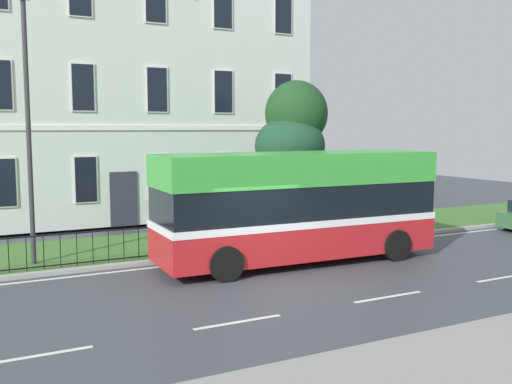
{
  "coord_description": "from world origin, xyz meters",
  "views": [
    {
      "loc": [
        -7.02,
        -12.44,
        4.04
      ],
      "look_at": [
        1.39,
        4.0,
        2.01
      ],
      "focal_mm": 40.63,
      "sensor_mm": 36.0,
      "label": 1
    }
  ],
  "objects": [
    {
      "name": "litter_bin",
      "position": [
        1.79,
        5.37,
        0.73
      ],
      "size": [
        0.55,
        0.55,
        1.2
      ],
      "color": "#23472D",
      "rests_on": "ground_plane"
    },
    {
      "name": "ground_plane",
      "position": [
        0.0,
        0.83,
        -0.02
      ],
      "size": [
        60.0,
        56.0,
        0.18
      ],
      "color": "#3D4248"
    },
    {
      "name": "georgian_townhouse",
      "position": [
        -1.25,
        15.04,
        7.07
      ],
      "size": [
        17.95,
        9.13,
        13.83
      ],
      "color": "silver",
      "rests_on": "ground_plane"
    },
    {
      "name": "street_lamp_post",
      "position": [
        -5.25,
        5.29,
        4.55
      ],
      "size": [
        0.36,
        0.24,
        7.85
      ],
      "color": "#333338",
      "rests_on": "ground_plane"
    },
    {
      "name": "single_decker_bus",
      "position": [
        1.97,
        2.38,
        1.74
      ],
      "size": [
        8.69,
        2.78,
        3.32
      ],
      "rotation": [
        0.0,
        0.0,
        -0.03
      ],
      "color": "red",
      "rests_on": "ground_plane"
    },
    {
      "name": "evergreen_tree",
      "position": [
        3.91,
        6.13,
        2.31
      ],
      "size": [
        3.76,
        3.76,
        6.01
      ],
      "color": "#423328",
      "rests_on": "ground_plane"
    },
    {
      "name": "iron_verge_railing",
      "position": [
        -1.25,
        4.4,
        0.62
      ],
      "size": [
        12.2,
        0.04,
        0.97
      ],
      "color": "black",
      "rests_on": "ground_plane"
    }
  ]
}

